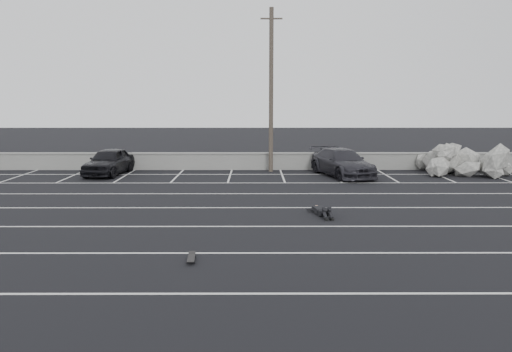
{
  "coord_description": "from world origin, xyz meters",
  "views": [
    {
      "loc": [
        -0.6,
        -16.69,
        4.34
      ],
      "look_at": [
        -0.53,
        4.92,
        1.0
      ],
      "focal_mm": 35.0,
      "sensor_mm": 36.0,
      "label": 1
    }
  ],
  "objects_px": {
    "car_right": "(342,163)",
    "trash_bin": "(430,163)",
    "car_left": "(109,161)",
    "skateboard": "(191,258)",
    "utility_pole": "(271,90)",
    "person": "(320,208)",
    "riprap_pile": "(461,164)"
  },
  "relations": [
    {
      "from": "person",
      "to": "utility_pole",
      "type": "bearing_deg",
      "value": 88.09
    },
    {
      "from": "car_right",
      "to": "skateboard",
      "type": "relative_size",
      "value": 6.85
    },
    {
      "from": "car_left",
      "to": "riprap_pile",
      "type": "height_order",
      "value": "riprap_pile"
    },
    {
      "from": "car_left",
      "to": "trash_bin",
      "type": "relative_size",
      "value": 5.2
    },
    {
      "from": "car_right",
      "to": "utility_pole",
      "type": "distance_m",
      "value": 5.99
    },
    {
      "from": "riprap_pile",
      "to": "person",
      "type": "xyz_separation_m",
      "value": [
        -9.48,
        -10.07,
        -0.4
      ]
    },
    {
      "from": "utility_pole",
      "to": "trash_bin",
      "type": "bearing_deg",
      "value": 2.34
    },
    {
      "from": "riprap_pile",
      "to": "car_right",
      "type": "bearing_deg",
      "value": -175.19
    },
    {
      "from": "car_left",
      "to": "utility_pole",
      "type": "xyz_separation_m",
      "value": [
        9.42,
        1.2,
        4.08
      ]
    },
    {
      "from": "trash_bin",
      "to": "skateboard",
      "type": "bearing_deg",
      "value": -125.92
    },
    {
      "from": "car_left",
      "to": "utility_pole",
      "type": "relative_size",
      "value": 0.47
    },
    {
      "from": "trash_bin",
      "to": "car_right",
      "type": "bearing_deg",
      "value": -159.3
    },
    {
      "from": "trash_bin",
      "to": "riprap_pile",
      "type": "xyz_separation_m",
      "value": [
        1.23,
        -1.59,
        0.19
      ]
    },
    {
      "from": "person",
      "to": "trash_bin",
      "type": "bearing_deg",
      "value": 45.07
    },
    {
      "from": "car_left",
      "to": "car_right",
      "type": "relative_size",
      "value": 0.85
    },
    {
      "from": "car_right",
      "to": "skateboard",
      "type": "distance_m",
      "value": 16.5
    },
    {
      "from": "trash_bin",
      "to": "riprap_pile",
      "type": "distance_m",
      "value": 2.02
    },
    {
      "from": "car_right",
      "to": "utility_pole",
      "type": "bearing_deg",
      "value": 139.36
    },
    {
      "from": "car_left",
      "to": "skateboard",
      "type": "height_order",
      "value": "car_left"
    },
    {
      "from": "utility_pole",
      "to": "skateboard",
      "type": "relative_size",
      "value": 12.43
    },
    {
      "from": "trash_bin",
      "to": "utility_pole",
      "type": "bearing_deg",
      "value": -177.66
    },
    {
      "from": "car_right",
      "to": "riprap_pile",
      "type": "bearing_deg",
      "value": -11.81
    },
    {
      "from": "utility_pole",
      "to": "person",
      "type": "distance_m",
      "value": 12.27
    },
    {
      "from": "utility_pole",
      "to": "person",
      "type": "xyz_separation_m",
      "value": [
        1.53,
        -11.26,
        -4.62
      ]
    },
    {
      "from": "riprap_pile",
      "to": "person",
      "type": "bearing_deg",
      "value": -133.3
    },
    {
      "from": "trash_bin",
      "to": "person",
      "type": "bearing_deg",
      "value": -125.31
    },
    {
      "from": "car_right",
      "to": "skateboard",
      "type": "height_order",
      "value": "car_right"
    },
    {
      "from": "car_right",
      "to": "trash_bin",
      "type": "relative_size",
      "value": 6.09
    },
    {
      "from": "car_right",
      "to": "utility_pole",
      "type": "relative_size",
      "value": 0.55
    },
    {
      "from": "car_left",
      "to": "riprap_pile",
      "type": "xyz_separation_m",
      "value": [
        20.43,
        0.01,
        -0.14
      ]
    },
    {
      "from": "car_right",
      "to": "trash_bin",
      "type": "xyz_separation_m",
      "value": [
        5.78,
        2.18,
        -0.33
      ]
    },
    {
      "from": "car_left",
      "to": "riprap_pile",
      "type": "relative_size",
      "value": 0.88
    }
  ]
}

